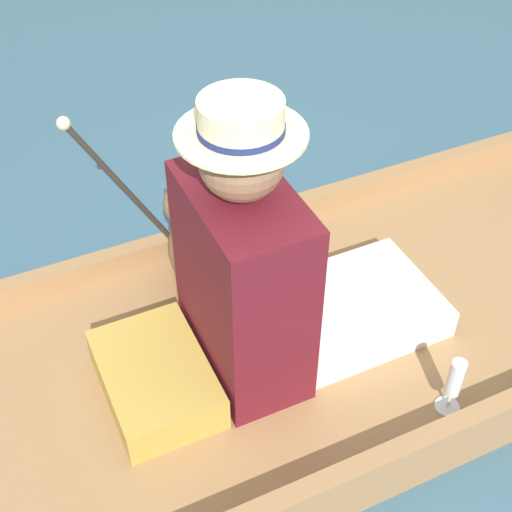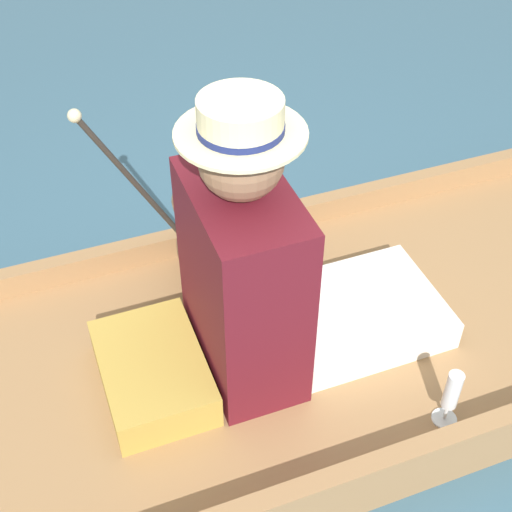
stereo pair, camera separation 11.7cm
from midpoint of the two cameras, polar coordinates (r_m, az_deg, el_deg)
ground_plane at (r=2.52m, az=0.24°, el=-8.77°), size 16.00×16.00×0.00m
punt_boat at (r=2.46m, az=0.24°, el=-7.75°), size 1.19×3.30×0.22m
seat_cushion at (r=2.27m, az=-9.51°, el=-9.68°), size 0.45×0.31×0.13m
seated_person at (r=2.14m, az=-0.59°, el=-1.50°), size 0.47×0.86×0.96m
teddy_bear at (r=2.50m, az=-6.49°, el=1.57°), size 0.32×0.19×0.46m
wine_glass at (r=2.22m, az=14.14°, el=-9.75°), size 0.08×0.08×0.21m
walking_cane at (r=2.41m, az=-12.03°, el=5.48°), size 0.04×0.40×0.73m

